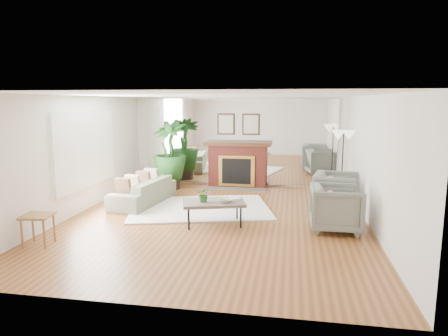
% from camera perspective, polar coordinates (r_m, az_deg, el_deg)
% --- Properties ---
extents(ground, '(7.00, 7.00, 0.00)m').
position_cam_1_polar(ground, '(8.15, -1.23, -7.48)').
color(ground, brown).
rests_on(ground, ground).
extents(wall_left, '(0.02, 7.00, 2.50)m').
position_cam_1_polar(wall_left, '(8.94, -20.45, 1.64)').
color(wall_left, silver).
rests_on(wall_left, ground).
extents(wall_right, '(0.02, 7.00, 2.50)m').
position_cam_1_polar(wall_right, '(7.88, 20.61, 0.65)').
color(wall_right, silver).
rests_on(wall_right, ground).
extents(wall_back, '(6.00, 0.02, 2.50)m').
position_cam_1_polar(wall_back, '(11.30, 2.11, 3.76)').
color(wall_back, silver).
rests_on(wall_back, ground).
extents(mirror_panel, '(5.40, 0.04, 2.40)m').
position_cam_1_polar(mirror_panel, '(11.28, 2.10, 3.75)').
color(mirror_panel, silver).
rests_on(mirror_panel, wall_back).
extents(window_panel, '(0.04, 2.40, 1.50)m').
position_cam_1_polar(window_panel, '(9.25, -19.09, 2.59)').
color(window_panel, '#B2E09E').
rests_on(window_panel, wall_left).
extents(fireplace, '(1.85, 0.83, 2.05)m').
position_cam_1_polar(fireplace, '(11.14, 1.94, 0.62)').
color(fireplace, maroon).
rests_on(fireplace, ground).
extents(area_rug, '(3.49, 2.88, 0.03)m').
position_cam_1_polar(area_rug, '(9.01, -3.43, -5.72)').
color(area_rug, silver).
rests_on(area_rug, ground).
extents(coffee_table, '(1.32, 0.99, 0.47)m').
position_cam_1_polar(coffee_table, '(7.74, -1.47, -5.06)').
color(coffee_table, '#6B5E54').
rests_on(coffee_table, ground).
extents(sofa, '(1.05, 2.09, 0.58)m').
position_cam_1_polar(sofa, '(9.55, -11.46, -3.32)').
color(sofa, gray).
rests_on(sofa, ground).
extents(armchair_back, '(1.06, 1.04, 0.84)m').
position_cam_1_polar(armchair_back, '(9.18, 15.61, -3.19)').
color(armchair_back, gray).
rests_on(armchair_back, ground).
extents(armchair_front, '(0.94, 0.91, 0.85)m').
position_cam_1_polar(armchair_front, '(7.71, 15.74, -5.55)').
color(armchair_front, gray).
rests_on(armchair_front, ground).
extents(side_table, '(0.52, 0.52, 0.52)m').
position_cam_1_polar(side_table, '(7.36, -25.10, -6.69)').
color(side_table, olive).
rests_on(side_table, ground).
extents(potted_ficus, '(1.14, 1.14, 1.89)m').
position_cam_1_polar(potted_ficus, '(10.94, -7.79, 2.21)').
color(potted_ficus, black).
rests_on(potted_ficus, ground).
extents(floor_lamp, '(0.55, 0.31, 1.70)m').
position_cam_1_polar(floor_lamp, '(9.98, 16.69, 3.75)').
color(floor_lamp, black).
rests_on(floor_lamp, ground).
extents(tabletop_plant, '(0.28, 0.24, 0.29)m').
position_cam_1_polar(tabletop_plant, '(7.67, -2.88, -3.78)').
color(tabletop_plant, '#265C22').
rests_on(tabletop_plant, coffee_table).
extents(fruit_bowl, '(0.30, 0.30, 0.06)m').
position_cam_1_polar(fruit_bowl, '(7.66, 0.24, -4.69)').
color(fruit_bowl, olive).
rests_on(fruit_bowl, coffee_table).
extents(book, '(0.29, 0.34, 0.02)m').
position_cam_1_polar(book, '(7.94, 0.76, -4.31)').
color(book, olive).
rests_on(book, coffee_table).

